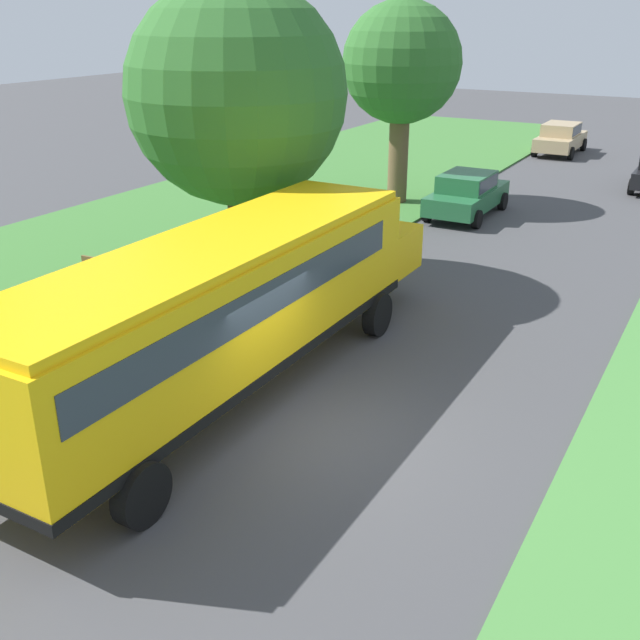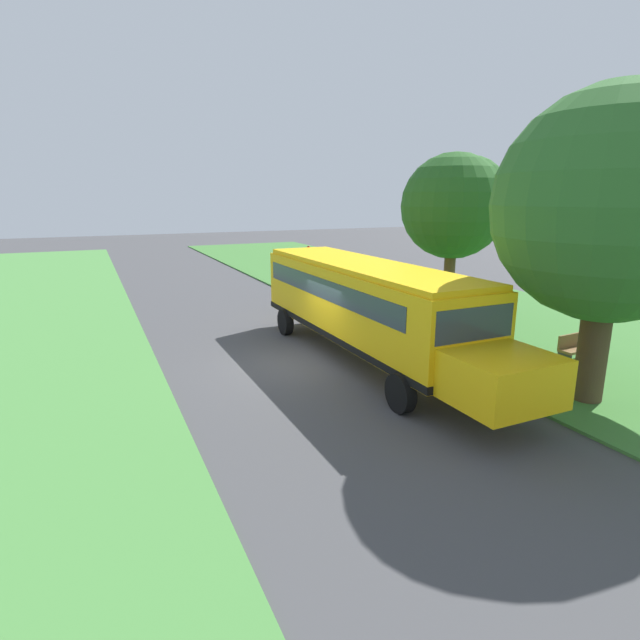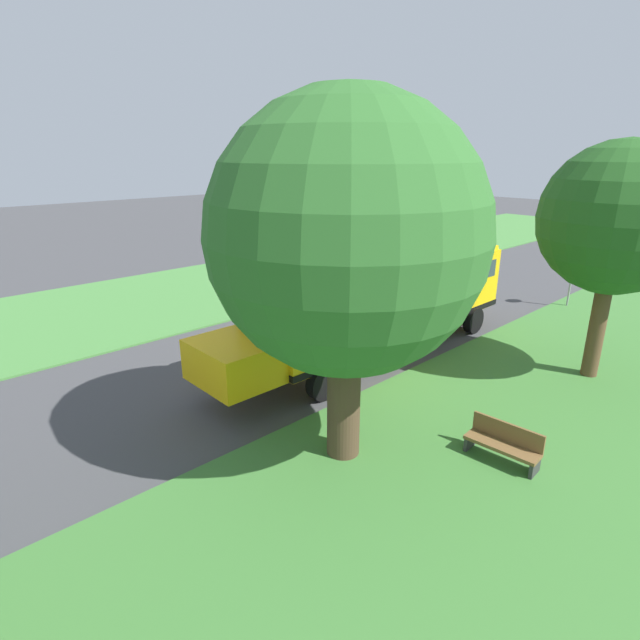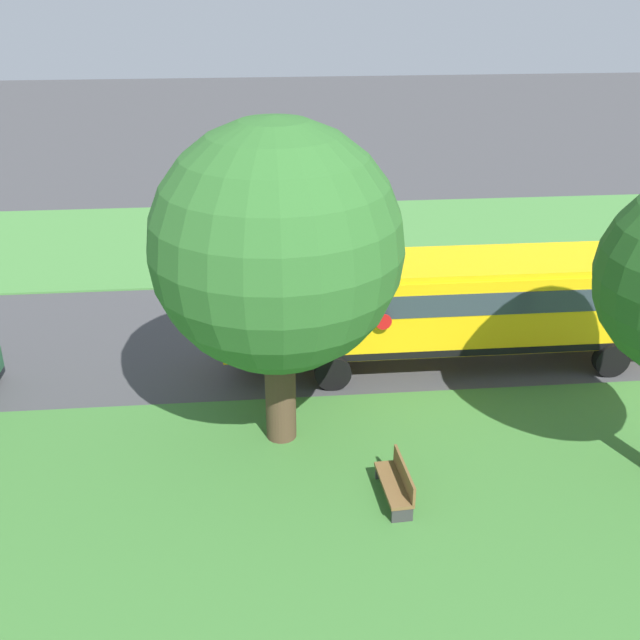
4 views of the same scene
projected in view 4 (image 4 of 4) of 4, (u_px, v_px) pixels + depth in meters
The scene contains 6 objects.
ground_plane at pixel (458, 327), 24.06m from camera, with size 120.00×120.00×0.00m, color #424244.
grass_verge at pixel (586, 541), 15.05m from camera, with size 12.00×80.00×0.08m, color #3D7533.
grass_far_side at pixel (403, 235), 32.13m from camera, with size 10.00×80.00×0.07m, color #47843D.
school_bus at pixel (465, 301), 21.19m from camera, with size 2.84×12.42×3.16m.
oak_tree_roadside_mid at pixel (278, 248), 16.36m from camera, with size 5.59×5.59×7.79m.
park_bench at pixel (397, 483), 16.03m from camera, with size 1.63×0.60×0.92m.
Camera 4 is at (-21.12, 6.43, 10.52)m, focal length 42.00 mm.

